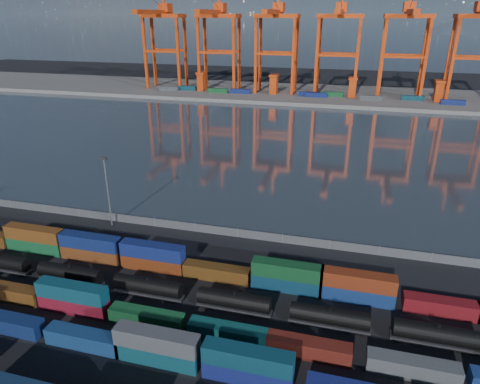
# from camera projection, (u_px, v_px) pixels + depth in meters

# --- Properties ---
(ground) EXTENTS (700.00, 700.00, 0.00)m
(ground) POSITION_uv_depth(u_px,v_px,m) (192.00, 317.00, 69.74)
(ground) COLOR black
(ground) RESTS_ON ground
(harbor_water) EXTENTS (700.00, 700.00, 0.00)m
(harbor_water) POSITION_uv_depth(u_px,v_px,m) (291.00, 143.00, 163.33)
(harbor_water) COLOR #28323A
(harbor_water) RESTS_ON ground
(far_quay) EXTENTS (700.00, 70.00, 2.00)m
(far_quay) POSITION_uv_depth(u_px,v_px,m) (318.00, 94.00, 256.53)
(far_quay) COLOR #514F4C
(far_quay) RESTS_ON ground
(container_row_south) EXTENTS (139.54, 2.49, 5.30)m
(container_row_south) POSITION_uv_depth(u_px,v_px,m) (47.00, 327.00, 64.26)
(container_row_south) COLOR #424548
(container_row_south) RESTS_ON ground
(container_row_mid) EXTENTS (128.77, 2.47, 5.27)m
(container_row_mid) POSITION_uv_depth(u_px,v_px,m) (275.00, 339.00, 62.39)
(container_row_mid) COLOR navy
(container_row_mid) RESTS_ON ground
(container_row_north) EXTENTS (141.70, 2.56, 5.45)m
(container_row_north) POSITION_uv_depth(u_px,v_px,m) (176.00, 262.00, 80.86)
(container_row_north) COLOR navy
(container_row_north) RESTS_ON ground
(tanker_string) EXTENTS (105.69, 2.73, 3.90)m
(tanker_string) POSITION_uv_depth(u_px,v_px,m) (234.00, 301.00, 70.44)
(tanker_string) COLOR black
(tanker_string) RESTS_ON ground
(waterfront_fence) EXTENTS (160.12, 0.12, 2.20)m
(waterfront_fence) POSITION_uv_depth(u_px,v_px,m) (238.00, 233.00, 94.31)
(waterfront_fence) COLOR #595B5E
(waterfront_fence) RESTS_ON ground
(yard_light_mast) EXTENTS (1.60, 0.40, 16.60)m
(yard_light_mast) POSITION_uv_depth(u_px,v_px,m) (107.00, 188.00, 96.50)
(yard_light_mast) COLOR slate
(yard_light_mast) RESTS_ON ground
(gantry_cranes) EXTENTS (199.83, 47.67, 64.55)m
(gantry_cranes) POSITION_uv_depth(u_px,v_px,m) (308.00, 26.00, 237.48)
(gantry_cranes) COLOR #C2360D
(gantry_cranes) RESTS_ON ground
(quay_containers) EXTENTS (172.58, 10.99, 2.60)m
(quay_containers) POSITION_uv_depth(u_px,v_px,m) (296.00, 94.00, 245.32)
(quay_containers) COLOR navy
(quay_containers) RESTS_ON far_quay
(straddle_carriers) EXTENTS (140.00, 7.00, 11.10)m
(straddle_carriers) POSITION_uv_depth(u_px,v_px,m) (312.00, 85.00, 245.59)
(straddle_carriers) COLOR #C2360D
(straddle_carriers) RESTS_ON far_quay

